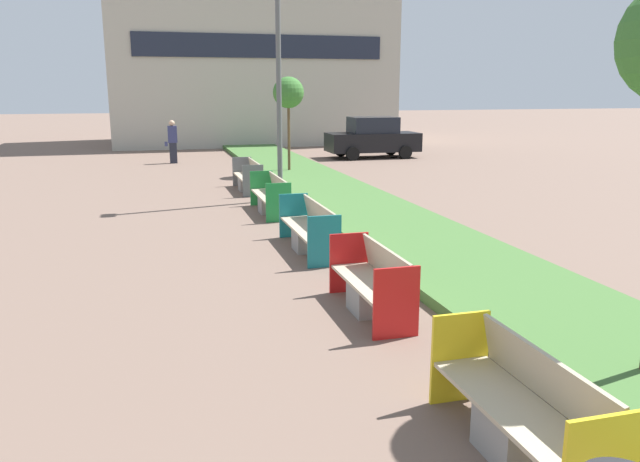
{
  "coord_description": "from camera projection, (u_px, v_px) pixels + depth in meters",
  "views": [
    {
      "loc": [
        -2.0,
        2.74,
        3.11
      ],
      "look_at": [
        0.9,
        13.35,
        0.6
      ],
      "focal_mm": 35.0,
      "sensor_mm": 36.0,
      "label": 1
    }
  ],
  "objects": [
    {
      "name": "parked_car_distant",
      "position": [
        373.0,
        138.0,
        28.69
      ],
      "size": [
        4.23,
        2.0,
        1.86
      ],
      "rotation": [
        0.0,
        0.0,
        -0.01
      ],
      "color": "black",
      "rests_on": "ground"
    },
    {
      "name": "planter_grass_strip",
      "position": [
        469.0,
        269.0,
        10.72
      ],
      "size": [
        2.8,
        120.0,
        0.18
      ],
      "color": "#426B33",
      "rests_on": "ground"
    },
    {
      "name": "sapling_tree_far",
      "position": [
        288.0,
        93.0,
        22.53
      ],
      "size": [
        1.13,
        1.13,
        3.55
      ],
      "color": "brown",
      "rests_on": "ground"
    },
    {
      "name": "pedestrian_walking",
      "position": [
        173.0,
        141.0,
        26.52
      ],
      "size": [
        0.53,
        0.24,
        1.82
      ],
      "color": "#232633",
      "rests_on": "ground"
    },
    {
      "name": "bench_grey_frame",
      "position": [
        249.0,
        179.0,
        19.42
      ],
      "size": [
        0.65,
        2.28,
        0.94
      ],
      "color": "gray",
      "rests_on": "ground"
    },
    {
      "name": "building_backdrop",
      "position": [
        249.0,
        59.0,
        36.64
      ],
      "size": [
        15.65,
        8.41,
        9.63
      ],
      "color": "#B2AD9E",
      "rests_on": "ground"
    },
    {
      "name": "bench_yellow_frame",
      "position": [
        520.0,
        416.0,
        5.35
      ],
      "size": [
        0.65,
        2.1,
        0.94
      ],
      "color": "gray",
      "rests_on": "ground"
    },
    {
      "name": "street_lamp_post",
      "position": [
        278.0,
        58.0,
        16.98
      ],
      "size": [
        0.24,
        0.44,
        7.11
      ],
      "color": "#56595B",
      "rests_on": "ground"
    },
    {
      "name": "bench_red_frame",
      "position": [
        372.0,
        288.0,
        8.82
      ],
      "size": [
        0.65,
        1.99,
        0.94
      ],
      "color": "gray",
      "rests_on": "ground"
    },
    {
      "name": "bench_teal_frame",
      "position": [
        310.0,
        232.0,
        12.21
      ],
      "size": [
        0.65,
        2.48,
        0.94
      ],
      "color": "gray",
      "rests_on": "ground"
    },
    {
      "name": "bench_green_frame",
      "position": [
        271.0,
        198.0,
        15.95
      ],
      "size": [
        0.65,
        2.37,
        0.94
      ],
      "color": "gray",
      "rests_on": "ground"
    }
  ]
}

